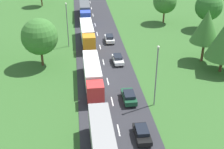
{
  "coord_description": "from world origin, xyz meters",
  "views": [
    {
      "loc": [
        -4.62,
        -10.89,
        24.87
      ],
      "look_at": [
        0.58,
        32.1,
        1.83
      ],
      "focal_mm": 49.47,
      "sensor_mm": 36.0,
      "label": 1
    }
  ],
  "objects": [
    {
      "name": "car_third",
      "position": [
        2.44,
        26.86,
        0.84
      ],
      "size": [
        1.85,
        4.15,
        1.47
      ],
      "color": "#19472D",
      "rests_on": "road"
    },
    {
      "name": "truck_second",
      "position": [
        -2.5,
        32.23,
        2.06
      ],
      "size": [
        2.57,
        12.68,
        3.46
      ],
      "color": "red",
      "rests_on": "road"
    },
    {
      "name": "car_fourth",
      "position": [
        2.6,
        39.9,
        0.81
      ],
      "size": [
        1.8,
        4.04,
        1.43
      ],
      "color": "white",
      "rests_on": "road"
    },
    {
      "name": "car_second",
      "position": [
        2.64,
        18.4,
        0.78
      ],
      "size": [
        1.81,
        4.03,
        1.35
      ],
      "color": "black",
      "rests_on": "road"
    },
    {
      "name": "lamppost_second",
      "position": [
        5.92,
        25.53,
        5.11
      ],
      "size": [
        0.36,
        0.36,
        9.24
      ],
      "color": "slate",
      "rests_on": "ground"
    },
    {
      "name": "truck_lead",
      "position": [
        -2.44,
        14.58,
        2.21
      ],
      "size": [
        2.58,
        13.45,
        3.72
      ],
      "color": "white",
      "rests_on": "road"
    },
    {
      "name": "tree_lime",
      "position": [
        17.17,
        61.69,
        5.3
      ],
      "size": [
        5.71,
        5.71,
        8.17
      ],
      "color": "#513823",
      "rests_on": "ground"
    },
    {
      "name": "tree_elm",
      "position": [
        25.89,
        55.86,
        5.35
      ],
      "size": [
        6.24,
        6.24,
        8.49
      ],
      "color": "#513823",
      "rests_on": "ground"
    },
    {
      "name": "tree_oak",
      "position": [
        18.29,
        38.92,
        6.76
      ],
      "size": [
        5.36,
        5.36,
        9.73
      ],
      "color": "#513823",
      "rests_on": "ground"
    },
    {
      "name": "car_fifth",
      "position": [
        2.25,
        50.35,
        0.85
      ],
      "size": [
        1.81,
        4.15,
        1.51
      ],
      "color": "white",
      "rests_on": "road"
    },
    {
      "name": "truck_third",
      "position": [
        -2.42,
        50.35,
        2.14
      ],
      "size": [
        2.66,
        12.64,
        3.58
      ],
      "color": "orange",
      "rests_on": "road"
    },
    {
      "name": "tree_maple",
      "position": [
        -11.08,
        40.7,
        5.51
      ],
      "size": [
        6.42,
        6.42,
        8.73
      ],
      "color": "#513823",
      "rests_on": "ground"
    },
    {
      "name": "lane_marking_centre",
      "position": [
        0.0,
        23.19,
        0.07
      ],
      "size": [
        0.16,
        124.2,
        0.01
      ],
      "color": "white",
      "rests_on": "road"
    },
    {
      "name": "road",
      "position": [
        0.0,
        24.5,
        0.03
      ],
      "size": [
        10.0,
        140.0,
        0.06
      ],
      "primitive_type": "cube",
      "color": "#2B2B30",
      "rests_on": "ground"
    },
    {
      "name": "lamppost_third",
      "position": [
        -6.41,
        49.03,
        5.05
      ],
      "size": [
        0.36,
        0.36,
        9.12
      ],
      "color": "slate",
      "rests_on": "ground"
    },
    {
      "name": "truck_fourth",
      "position": [
        -2.22,
        68.26,
        2.22
      ],
      "size": [
        2.63,
        14.34,
        3.79
      ],
      "color": "blue",
      "rests_on": "road"
    }
  ]
}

